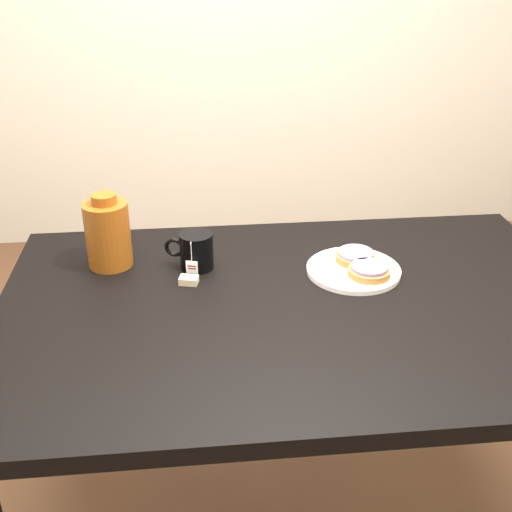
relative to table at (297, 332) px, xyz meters
name	(u,v)px	position (x,y,z in m)	size (l,w,h in m)	color
table	(297,332)	(0.00, 0.00, 0.00)	(1.40, 0.90, 0.75)	black
plate	(353,269)	(0.16, 0.13, 0.09)	(0.24, 0.24, 0.02)	white
bagel_back	(356,256)	(0.18, 0.17, 0.11)	(0.14, 0.14, 0.03)	brown
bagel_front	(369,271)	(0.19, 0.09, 0.11)	(0.11, 0.11, 0.03)	brown
mug	(196,251)	(-0.23, 0.20, 0.13)	(0.14, 0.11, 0.09)	black
teabag_pouch	(189,280)	(-0.25, 0.11, 0.09)	(0.04, 0.03, 0.02)	#C6B793
bagel_package	(108,233)	(-0.45, 0.24, 0.17)	(0.12, 0.12, 0.19)	#5C2A0C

